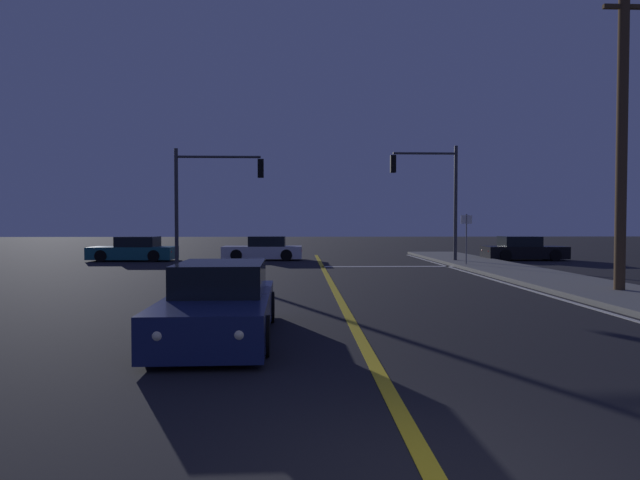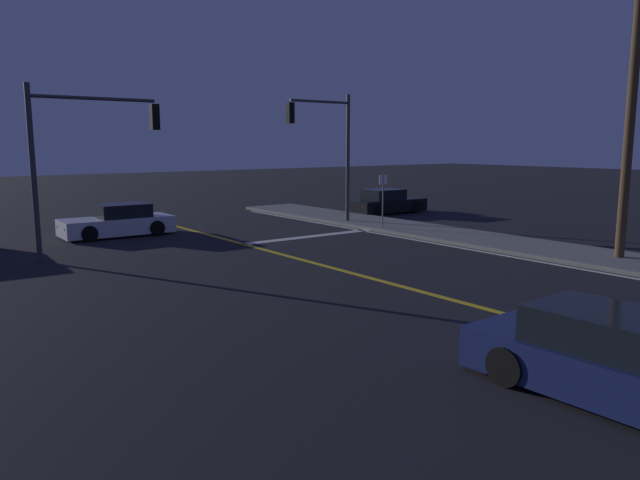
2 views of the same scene
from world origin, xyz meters
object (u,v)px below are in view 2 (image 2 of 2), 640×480
at_px(car_lead_oncoming_black, 386,203).
at_px(street_sign_corner, 383,193).
at_px(utility_pole_right, 631,106).
at_px(traffic_signal_far_left, 82,143).
at_px(traffic_signal_near_right, 328,139).
at_px(car_mid_block_white, 118,222).
at_px(car_distant_tail_navy, 620,363).

height_order(car_lead_oncoming_black, street_sign_corner, street_sign_corner).
distance_m(utility_pole_right, street_sign_corner, 10.46).
bearing_deg(traffic_signal_far_left, street_sign_corner, -6.53).
bearing_deg(street_sign_corner, traffic_signal_near_right, 107.70).
bearing_deg(street_sign_corner, car_lead_oncoming_black, 45.43).
xyz_separation_m(utility_pole_right, street_sign_corner, (-1.40, 9.83, -3.29)).
bearing_deg(car_mid_block_white, traffic_signal_near_right, -106.20).
height_order(car_mid_block_white, street_sign_corner, street_sign_corner).
distance_m(traffic_signal_near_right, utility_pole_right, 12.87).
height_order(car_mid_block_white, traffic_signal_far_left, traffic_signal_far_left).
bearing_deg(utility_pole_right, street_sign_corner, 98.11).
height_order(car_distant_tail_navy, street_sign_corner, street_sign_corner).
distance_m(car_mid_block_white, traffic_signal_near_right, 9.97).
bearing_deg(traffic_signal_far_left, car_distant_tail_navy, -79.88).
distance_m(traffic_signal_near_right, traffic_signal_far_left, 11.43).
bearing_deg(car_mid_block_white, utility_pole_right, -143.15).
distance_m(car_distant_tail_navy, traffic_signal_far_left, 17.15).
xyz_separation_m(car_lead_oncoming_black, street_sign_corner, (-4.75, -4.82, 1.10)).
distance_m(traffic_signal_near_right, street_sign_corner, 3.76).
height_order(car_mid_block_white, traffic_signal_near_right, traffic_signal_near_right).
distance_m(car_distant_tail_navy, utility_pole_right, 12.73).
relative_size(car_distant_tail_navy, utility_pole_right, 0.49).
relative_size(car_distant_tail_navy, traffic_signal_far_left, 0.83).
distance_m(traffic_signal_far_left, street_sign_corner, 12.50).
relative_size(traffic_signal_near_right, street_sign_corner, 2.44).
distance_m(car_lead_oncoming_black, traffic_signal_near_right, 6.91).
xyz_separation_m(car_lead_oncoming_black, traffic_signal_near_right, (-5.64, -2.02, 3.44)).
relative_size(car_lead_oncoming_black, traffic_signal_near_right, 0.74).
height_order(car_distant_tail_navy, traffic_signal_near_right, traffic_signal_near_right).
height_order(traffic_signal_far_left, utility_pole_right, utility_pole_right).
bearing_deg(car_lead_oncoming_black, car_distant_tail_navy, -34.00).
height_order(car_lead_oncoming_black, traffic_signal_near_right, traffic_signal_near_right).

